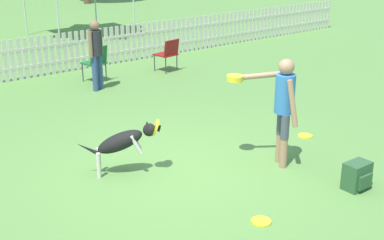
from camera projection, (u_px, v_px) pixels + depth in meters
The scene contains 10 objects.
ground_plane at pixel (180, 170), 7.62m from camera, with size 240.00×240.00×0.00m, color #5B8C42.
handler_person at pixel (281, 100), 7.48m from camera, with size 0.77×0.97×1.58m.
leaping_dog at pixel (124, 141), 7.36m from camera, with size 1.08×0.70×0.79m.
frisbee_near_handler at pixel (305, 136), 8.84m from camera, with size 0.24×0.24×0.02m.
frisbee_near_dog at pixel (261, 221), 6.27m from camera, with size 0.24×0.24×0.02m.
backpack_on_grass at pixel (357, 176), 7.03m from camera, with size 0.36×0.28×0.37m.
picket_fence at pixel (19, 59), 11.98m from camera, with size 21.67×0.04×0.94m.
folding_chair_blue_left at pixel (96, 60), 11.78m from camera, with size 0.50×0.52×0.82m.
folding_chair_center at pixel (168, 52), 12.67m from camera, with size 0.52×0.54×0.78m.
spectator_standing at pixel (96, 49), 11.08m from camera, with size 0.39×0.27×1.48m.
Camera 1 is at (-4.08, -5.58, 3.27)m, focal length 50.00 mm.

